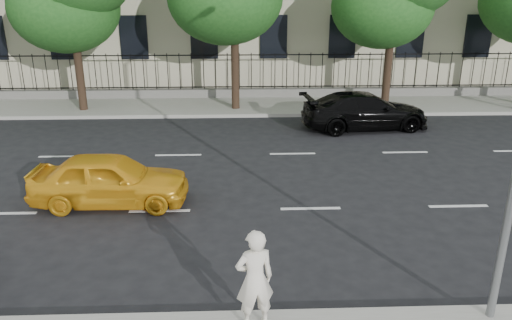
{
  "coord_description": "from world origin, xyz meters",
  "views": [
    {
      "loc": [
        -1.91,
        -9.5,
        5.7
      ],
      "look_at": [
        -1.44,
        3.0,
        1.22
      ],
      "focal_mm": 35.0,
      "sensor_mm": 36.0,
      "label": 1
    }
  ],
  "objects": [
    {
      "name": "yellow_taxi",
      "position": [
        -5.35,
        3.03,
        0.71
      ],
      "size": [
        4.2,
        1.77,
        1.42
      ],
      "primitive_type": "imported",
      "rotation": [
        0.0,
        0.0,
        1.55
      ],
      "color": "gold",
      "rests_on": "ground"
    },
    {
      "name": "far_sidewalk",
      "position": [
        0.0,
        14.0,
        0.07
      ],
      "size": [
        60.0,
        4.0,
        0.15
      ],
      "primitive_type": "cube",
      "color": "gray",
      "rests_on": "ground"
    },
    {
      "name": "woman_near",
      "position": [
        -1.66,
        -2.4,
        1.05
      ],
      "size": [
        0.74,
        0.58,
        1.81
      ],
      "primitive_type": "imported",
      "rotation": [
        0.0,
        0.0,
        3.39
      ],
      "color": "white",
      "rests_on": "near_sidewalk"
    },
    {
      "name": "ground",
      "position": [
        0.0,
        0.0,
        0.0
      ],
      "size": [
        120.0,
        120.0,
        0.0
      ],
      "primitive_type": "plane",
      "color": "black",
      "rests_on": "ground"
    },
    {
      "name": "lane_markings",
      "position": [
        0.0,
        4.75,
        0.01
      ],
      "size": [
        49.6,
        4.62,
        0.01
      ],
      "primitive_type": null,
      "color": "silver",
      "rests_on": "ground"
    },
    {
      "name": "iron_fence",
      "position": [
        0.0,
        15.7,
        0.65
      ],
      "size": [
        30.0,
        0.5,
        2.2
      ],
      "color": "slate",
      "rests_on": "far_sidewalk"
    },
    {
      "name": "black_sedan",
      "position": [
        3.27,
        10.09,
        0.75
      ],
      "size": [
        5.37,
        2.69,
        1.5
      ],
      "primitive_type": "imported",
      "rotation": [
        0.0,
        0.0,
        1.69
      ],
      "color": "black",
      "rests_on": "ground"
    }
  ]
}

